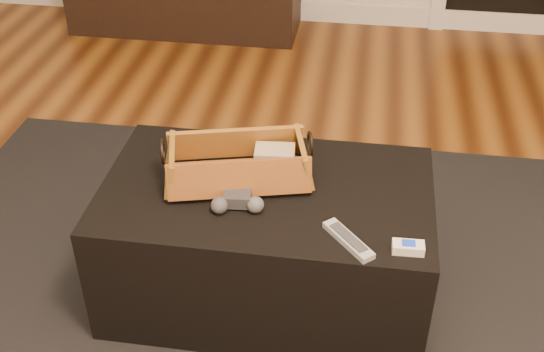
# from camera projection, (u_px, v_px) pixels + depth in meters

# --- Properties ---
(baseboard) EXTENTS (5.00, 0.04, 0.12)m
(baseboard) POSITION_uv_depth(u_px,v_px,m) (296.00, 10.00, 4.20)
(baseboard) COLOR white
(baseboard) RESTS_ON floor
(area_rug) EXTENTS (2.60, 2.00, 0.01)m
(area_rug) POSITION_uv_depth(u_px,v_px,m) (265.00, 300.00, 2.26)
(area_rug) COLOR black
(area_rug) RESTS_ON floor
(ottoman) EXTENTS (1.00, 0.60, 0.42)m
(ottoman) POSITION_uv_depth(u_px,v_px,m) (267.00, 241.00, 2.17)
(ottoman) COLOR black
(ottoman) RESTS_ON area_rug
(tv_remote) EXTENTS (0.24, 0.13, 0.02)m
(tv_remote) POSITION_uv_depth(u_px,v_px,m) (231.00, 175.00, 2.06)
(tv_remote) COLOR black
(tv_remote) RESTS_ON wicker_basket
(cloth_bundle) EXTENTS (0.13, 0.09, 0.07)m
(cloth_bundle) POSITION_uv_depth(u_px,v_px,m) (275.00, 158.00, 2.10)
(cloth_bundle) COLOR tan
(cloth_bundle) RESTS_ON wicker_basket
(wicker_basket) EXTENTS (0.48, 0.33, 0.16)m
(wicker_basket) POSITION_uv_depth(u_px,v_px,m) (238.00, 165.00, 2.06)
(wicker_basket) COLOR #965521
(wicker_basket) RESTS_ON ottoman
(game_controller) EXTENTS (0.16, 0.10, 0.05)m
(game_controller) POSITION_uv_depth(u_px,v_px,m) (237.00, 203.00, 1.95)
(game_controller) COLOR #29292B
(game_controller) RESTS_ON ottoman
(silver_remote) EXTENTS (0.15, 0.16, 0.02)m
(silver_remote) POSITION_uv_depth(u_px,v_px,m) (348.00, 240.00, 1.84)
(silver_remote) COLOR #B1B5B9
(silver_remote) RESTS_ON ottoman
(cream_gadget) EXTENTS (0.09, 0.05, 0.03)m
(cream_gadget) POSITION_uv_depth(u_px,v_px,m) (408.00, 247.00, 1.81)
(cream_gadget) COLOR silver
(cream_gadget) RESTS_ON ottoman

